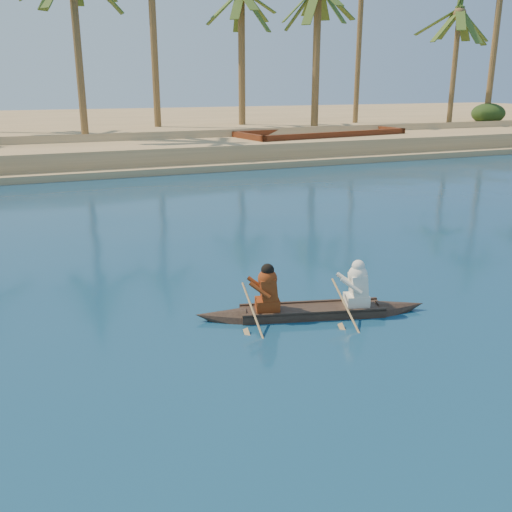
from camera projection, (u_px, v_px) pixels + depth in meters
name	position (u px, v px, depth m)	size (l,w,h in m)	color
ground	(122.00, 410.00, 8.69)	(160.00, 160.00, 0.00)	navy
sandy_embankment	(30.00, 132.00, 50.00)	(150.00, 51.00, 1.50)	tan
palm_grove	(22.00, 30.00, 37.30)	(110.00, 14.00, 16.00)	#425B20
shrub_cluster	(36.00, 141.00, 36.19)	(100.00, 6.00, 2.40)	#1F3613
canoe	(312.00, 304.00, 12.11)	(5.00, 1.92, 1.38)	#3F2E22
barge_right	(321.00, 144.00, 38.94)	(12.14, 5.53, 1.95)	maroon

